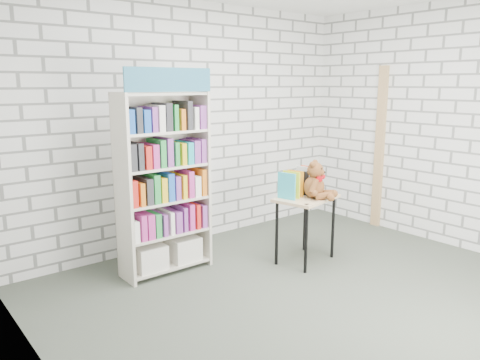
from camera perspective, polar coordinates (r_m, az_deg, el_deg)
ground at (r=4.42m, az=9.27°, el=-13.65°), size 4.50×4.50×0.00m
room_shell at (r=4.00m, az=10.12°, el=10.16°), size 4.52×4.02×2.81m
bookshelf at (r=4.67m, az=-9.30°, el=-0.27°), size 0.90×0.35×2.02m
display_table at (r=4.99m, az=8.06°, el=-3.13°), size 0.74×0.58×0.71m
table_books at (r=4.99m, az=7.09°, el=-0.31°), size 0.49×0.29×0.27m
teddy_bear at (r=4.89m, az=9.32°, el=-0.37°), size 0.38×0.36×0.39m
door_trim at (r=6.39m, az=16.64°, el=3.76°), size 0.05×0.12×2.10m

